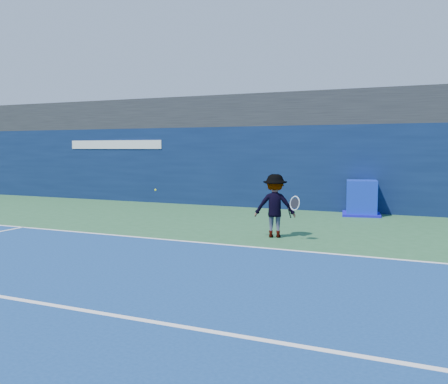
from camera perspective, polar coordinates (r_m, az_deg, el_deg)
The scene contains 8 objects.
ground at distance 9.45m, azimuth -13.91°, elevation -8.55°, with size 80.00×80.00×0.00m, color #295D34.
baseline at distance 11.90m, azimuth -4.95°, elevation -5.58°, with size 24.00×0.10×0.01m, color white.
service_line at distance 8.02m, azimuth -22.90°, elevation -11.18°, with size 24.00×0.10×0.01m, color white.
stadium_band at distance 19.62m, azimuth 7.27°, elevation 9.08°, with size 36.00×3.00×1.20m, color black.
back_wall_assembly at distance 18.62m, azimuth 6.29°, elevation 2.85°, with size 36.00×1.03×3.00m.
equipment_cart at distance 16.98m, azimuth 15.44°, elevation -0.81°, with size 1.40×1.40×1.15m.
tennis_player at distance 12.36m, azimuth 5.84°, elevation -1.57°, with size 1.30×0.82×1.56m.
tennis_ball at distance 15.21m, azimuth -7.84°, elevation 0.24°, with size 0.06×0.06×0.06m.
Camera 1 is at (5.69, -7.22, 2.19)m, focal length 40.00 mm.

